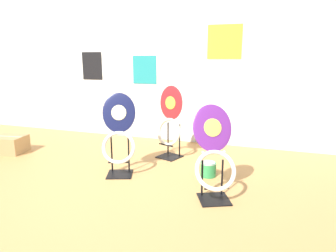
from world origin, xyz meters
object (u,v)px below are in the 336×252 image
at_px(toilet_seat_display_navy_moon, 119,136).
at_px(paint_can, 208,169).
at_px(toilet_seat_display_purple_note, 214,154).
at_px(storage_box, 10,144).
at_px(toilet_seat_display_crimson_swirl, 170,123).

xyz_separation_m(toilet_seat_display_navy_moon, paint_can, (0.98, 0.26, -0.37)).
relative_size(toilet_seat_display_navy_moon, toilet_seat_display_purple_note, 1.05).
distance_m(toilet_seat_display_navy_moon, paint_can, 1.07).
xyz_separation_m(toilet_seat_display_navy_moon, storage_box, (-1.85, 0.21, -0.34)).
height_order(toilet_seat_display_crimson_swirl, paint_can, toilet_seat_display_crimson_swirl).
height_order(toilet_seat_display_navy_moon, toilet_seat_display_purple_note, toilet_seat_display_navy_moon).
relative_size(toilet_seat_display_crimson_swirl, paint_can, 5.35).
height_order(paint_can, storage_box, storage_box).
relative_size(toilet_seat_display_navy_moon, paint_can, 5.16).
bearing_deg(storage_box, toilet_seat_display_purple_note, -8.91).
height_order(toilet_seat_display_purple_note, paint_can, toilet_seat_display_purple_note).
bearing_deg(storage_box, toilet_seat_display_crimson_swirl, 13.72).
xyz_separation_m(toilet_seat_display_crimson_swirl, paint_can, (0.62, -0.49, -0.39)).
xyz_separation_m(toilet_seat_display_navy_moon, toilet_seat_display_crimson_swirl, (0.35, 0.75, 0.02)).
distance_m(toilet_seat_display_crimson_swirl, storage_box, 2.29).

